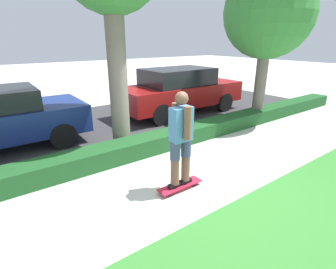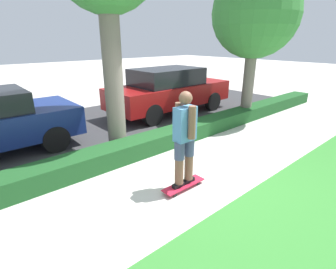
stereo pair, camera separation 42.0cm
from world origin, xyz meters
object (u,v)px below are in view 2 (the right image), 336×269
Objects in this scene: tree_far at (255,15)px; parked_car_middle at (169,90)px; skater_person at (185,138)px; skateboard at (184,185)px.

parked_car_middle is at bearing 123.51° from tree_far.
skater_person reaches higher than parked_car_middle.
skateboard is 0.19× the size of parked_car_middle.
skater_person is 0.37× the size of tree_far.
skateboard is 0.51× the size of skater_person.
skateboard is 0.19× the size of tree_far.
skater_person is 0.36× the size of parked_car_middle.
skateboard is 6.03m from tree_far.
skater_person is at bearing -158.69° from tree_far.
tree_far is (4.77, 1.86, 3.18)m from skateboard.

